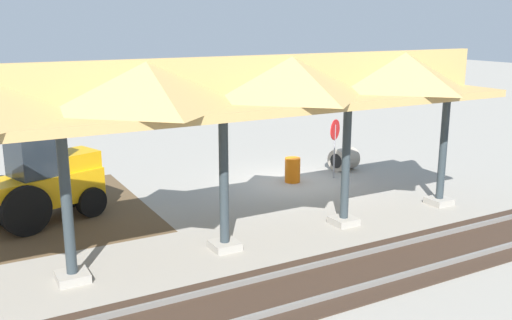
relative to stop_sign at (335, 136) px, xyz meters
name	(u,v)px	position (x,y,z in m)	size (l,w,h in m)	color
ground_plane	(291,182)	(1.69, -0.29, -1.59)	(120.00, 120.00, 0.00)	gray
platform_canopy	(146,92)	(8.49, 4.19, 2.58)	(20.32, 3.20, 4.90)	#9E998E
rail_tracks	(445,249)	(1.69, 7.03, -1.56)	(60.00, 2.58, 0.15)	slate
stop_sign	(335,136)	(0.00, 0.00, 0.00)	(0.68, 0.39, 2.22)	gray
backhoe	(39,180)	(10.33, -0.26, -0.33)	(5.35, 2.82, 2.82)	orange
concrete_pipe	(344,159)	(-1.05, -0.77, -1.16)	(1.14, 1.07, 0.87)	#9E9384
traffic_barrel	(293,170)	(1.65, -0.28, -1.14)	(0.56, 0.56, 0.90)	orange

